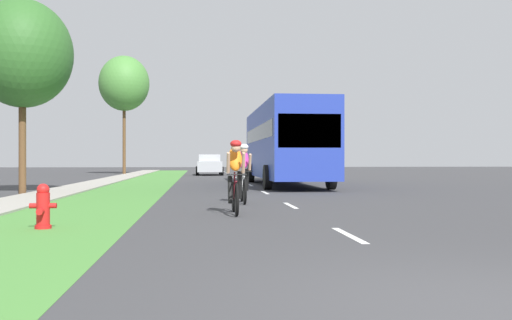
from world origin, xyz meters
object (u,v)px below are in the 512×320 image
Objects in this scene: cyclist_trailing at (243,173)px; street_tree_far at (124,84)px; cyclist_lead at (235,176)px; sedan_silver at (209,165)px; fire_hydrant_red at (43,207)px; bus_blue at (285,141)px; street_tree_near at (22,54)px.

street_tree_far reaches higher than cyclist_trailing.
cyclist_lead is 0.40× the size of sedan_silver.
street_tree_far is at bearing 103.37° from cyclist_trailing.
fire_hydrant_red is 35.15m from street_tree_far.
bus_blue is at bearing 75.32° from cyclist_trailing.
fire_hydrant_red is 0.18× the size of sedan_silver.
street_tree_far is at bearing 159.96° from sedan_silver.
bus_blue is at bearing -62.99° from street_tree_far.
cyclist_lead is 1.00× the size of cyclist_trailing.
cyclist_trailing is at bearing -76.63° from street_tree_far.
sedan_silver is at bearing 73.32° from street_tree_near.
sedan_silver is at bearing 83.99° from fire_hydrant_red.
cyclist_lead reaches higher than fire_hydrant_red.
street_tree_near reaches higher than fire_hydrant_red.
cyclist_lead is 3.03m from cyclist_trailing.
bus_blue is at bearing 30.19° from street_tree_near.
street_tree_near is at bearing 131.35° from cyclist_lead.
fire_hydrant_red is at bearing -126.14° from cyclist_trailing.
bus_blue is (6.49, 15.49, 1.61)m from fire_hydrant_red.
cyclist_trailing is 10.70m from bus_blue.
cyclist_lead is 33.41m from street_tree_far.
sedan_silver is 23.52m from street_tree_near.
sedan_silver reaches higher than fire_hydrant_red.
street_tree_near is at bearing -106.68° from sedan_silver.
street_tree_near is (-7.09, 4.59, 3.91)m from cyclist_trailing.
cyclist_trailing is at bearing 82.26° from cyclist_lead.
fire_hydrant_red is at bearing -96.01° from sedan_silver.
bus_blue is (3.10, 13.28, 1.17)m from cyclist_lead.
cyclist_lead is at bearing -89.95° from sedan_silver.
fire_hydrant_red is 0.07× the size of bus_blue.
sedan_silver is at bearing 90.92° from cyclist_trailing.
street_tree_far is at bearing 89.64° from street_tree_near.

